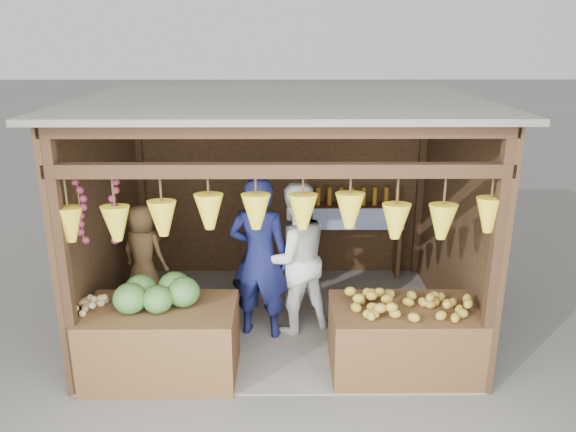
% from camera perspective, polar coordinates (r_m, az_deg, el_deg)
% --- Properties ---
extents(ground, '(80.00, 80.00, 0.00)m').
position_cam_1_polar(ground, '(6.92, -0.71, -10.56)').
color(ground, '#514F49').
rests_on(ground, ground).
extents(stall_structure, '(4.30, 3.30, 2.66)m').
position_cam_1_polar(stall_structure, '(6.26, -1.07, 2.79)').
color(stall_structure, slate).
rests_on(stall_structure, ground).
extents(back_shelf, '(1.25, 0.32, 1.32)m').
position_cam_1_polar(back_shelf, '(7.82, 7.03, -0.31)').
color(back_shelf, '#382314').
rests_on(back_shelf, ground).
extents(counter_left, '(1.49, 0.85, 0.74)m').
position_cam_1_polar(counter_left, '(5.89, -12.68, -12.34)').
color(counter_left, '#4C2E19').
rests_on(counter_left, ground).
extents(counter_right, '(1.47, 0.85, 0.71)m').
position_cam_1_polar(counter_right, '(5.94, 11.68, -12.18)').
color(counter_right, '#4F371A').
rests_on(counter_right, ground).
extents(stool, '(0.33, 0.33, 0.31)m').
position_cam_1_polar(stool, '(7.02, -14.00, -9.26)').
color(stool, black).
rests_on(stool, ground).
extents(man_standing, '(0.77, 0.59, 1.88)m').
position_cam_1_polar(man_standing, '(6.24, -2.93, -4.32)').
color(man_standing, '#131748').
rests_on(man_standing, ground).
extents(woman_standing, '(1.05, 0.95, 1.77)m').
position_cam_1_polar(woman_standing, '(6.38, 0.63, -4.31)').
color(woman_standing, white).
rests_on(woman_standing, ground).
extents(vendor_seated, '(0.67, 0.57, 1.16)m').
position_cam_1_polar(vendor_seated, '(6.72, -14.47, -3.65)').
color(vendor_seated, brown).
rests_on(vendor_seated, stool).
extents(melon_pile, '(1.00, 0.50, 0.32)m').
position_cam_1_polar(melon_pile, '(5.68, -13.34, -7.50)').
color(melon_pile, '#1D5115').
rests_on(melon_pile, counter_left).
extents(tanfruit_pile, '(0.34, 0.40, 0.13)m').
position_cam_1_polar(tanfruit_pile, '(5.84, -19.49, -8.40)').
color(tanfruit_pile, olive).
rests_on(tanfruit_pile, counter_left).
extents(mango_pile, '(1.40, 0.64, 0.22)m').
position_cam_1_polar(mango_pile, '(5.68, 11.98, -8.34)').
color(mango_pile, orange).
rests_on(mango_pile, counter_right).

